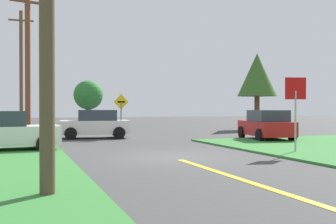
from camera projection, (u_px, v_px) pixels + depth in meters
ground_plane at (170, 157)px, 14.29m from camera, size 120.00×120.00×0.00m
lane_stripe_center at (336, 210)px, 6.79m from camera, size 0.20×14.00×0.01m
stop_sign at (296, 99)px, 15.28m from camera, size 0.82×0.22×2.91m
parked_car_near_building at (4, 132)px, 15.89m from camera, size 4.08×2.14×1.62m
car_on_crossroad at (266, 125)px, 21.69m from camera, size 2.61×4.21×1.62m
car_approaching_junction at (95, 124)px, 22.99m from camera, size 4.09×2.44×1.62m
utility_pole_mid at (28, 63)px, 20.91m from camera, size 1.78×0.50×7.92m
utility_pole_far at (21, 69)px, 30.29m from camera, size 1.80×0.27×9.09m
direction_sign at (121, 111)px, 22.70m from camera, size 0.89×0.20×2.53m
oak_tree_left at (88, 95)px, 34.51m from camera, size 2.52×2.52×4.12m
pine_tree_center at (257, 75)px, 32.37m from camera, size 3.15×3.15×6.16m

